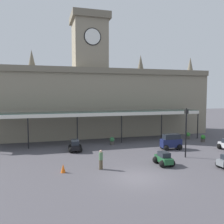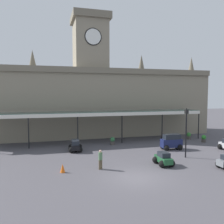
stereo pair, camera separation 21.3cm
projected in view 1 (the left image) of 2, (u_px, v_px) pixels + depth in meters
The scene contains 12 objects.
ground_plane at pixel (137, 178), 18.05m from camera, with size 140.00×140.00×0.00m, color #4C494F.
station_building at pixel (90, 98), 36.25m from camera, with size 37.14×6.90×18.16m.
entrance_canopy at pixel (98, 113), 30.95m from camera, with size 28.89×3.26×4.09m.
car_black_estate at pixel (75, 146), 26.36m from camera, with size 1.67×2.32×1.27m.
car_navy_van at pixel (171, 142), 27.24m from camera, with size 2.42×1.63×1.77m.
car_green_sedan at pixel (164, 159), 21.27m from camera, with size 1.55×2.07×1.19m.
pedestrian_crossing_forecourt at pixel (101, 159), 20.02m from camera, with size 0.35×0.34×1.67m.
victorian_lamppost at pixel (186, 127), 23.64m from camera, with size 0.30×0.30×4.99m.
traffic_cone at pixel (63, 168), 19.21m from camera, with size 0.40×0.40×0.71m, color orange.
planter_forecourt_centre at pixel (112, 141), 29.76m from camera, with size 0.60×0.60×0.96m.
planter_by_canopy at pixel (203, 138), 31.38m from camera, with size 0.60×0.60×0.96m.
planter_near_kerb at pixel (188, 136), 33.44m from camera, with size 0.60×0.60×0.96m.
Camera 1 is at (-6.64, -16.41, 6.42)m, focal length 37.84 mm.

